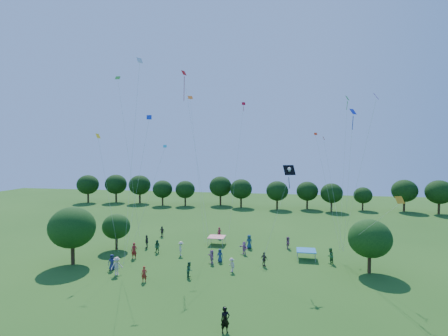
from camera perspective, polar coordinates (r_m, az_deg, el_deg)
near_tree_west at (r=43.10m, az=-23.55°, el=-8.90°), size 5.10×5.10×6.48m
near_tree_north at (r=47.51m, az=-17.18°, el=-9.10°), size 3.54×3.54×4.61m
near_tree_east at (r=40.05m, az=22.72°, el=-10.58°), size 4.40×4.40×5.63m
treeline at (r=77.72m, az=4.30°, el=-3.43°), size 88.01×8.77×6.77m
tent_red_stripe at (r=48.21m, az=-1.21°, el=-11.20°), size 2.20×2.20×1.10m
tent_blue at (r=43.23m, az=13.27°, el=-12.97°), size 2.20×2.20×1.10m
man_in_black at (r=26.81m, az=0.19°, el=-23.55°), size 0.82×0.74×1.86m
crowd_person_0 at (r=40.55m, az=-17.82°, el=-14.42°), size 0.94×0.84×1.69m
crowd_person_1 at (r=36.38m, az=-12.90°, el=-16.54°), size 0.62×0.44×1.54m
crowd_person_2 at (r=45.29m, az=-10.84°, el=-12.50°), size 0.84×0.52×1.61m
crowd_person_3 at (r=43.85m, az=-7.05°, el=-12.91°), size 0.81×1.23×1.73m
crowd_person_4 at (r=40.08m, az=6.58°, el=-14.58°), size 1.00×0.88×1.58m
crowd_person_5 at (r=44.11m, az=3.28°, el=-12.89°), size 1.45×1.38×1.58m
crowd_person_6 at (r=46.53m, az=4.13°, el=-11.90°), size 1.01×0.88×1.80m
crowd_person_7 at (r=51.14m, az=-0.77°, el=-10.58°), size 0.68×0.50×1.68m
crowd_person_8 at (r=42.37m, az=16.94°, el=-13.56°), size 0.94×0.98×1.79m
crowd_person_9 at (r=38.89m, az=-17.11°, el=-15.04°), size 1.24×1.26×1.87m
crowd_person_10 at (r=47.67m, az=-12.51°, el=-11.65°), size 0.68×1.09×1.73m
crowd_person_11 at (r=47.09m, az=10.40°, el=-11.90°), size 0.56×1.49×1.58m
crowd_person_12 at (r=41.25m, az=-0.66°, el=-14.09°), size 0.79×0.50×1.50m
crowd_person_13 at (r=43.72m, az=-14.47°, el=-12.93°), size 0.74×0.52×1.88m
crowd_person_14 at (r=36.87m, az=-5.65°, el=-16.18°), size 0.45×0.79×1.57m
crowd_person_15 at (r=38.21m, az=1.27°, el=-15.53°), size 0.97×1.02×1.49m
crowd_person_16 at (r=53.08m, az=-10.10°, el=-10.17°), size 1.03×0.75×1.59m
crowd_person_17 at (r=40.70m, az=-2.03°, el=-14.28°), size 1.20×1.54×1.58m
pirate_kite at (r=36.40m, az=10.54°, el=-0.54°), size 3.39×3.66×10.00m
red_high_kite at (r=42.72m, az=-5.84°, el=10.12°), size 5.71×8.54×21.39m
small_kite_0 at (r=50.10m, az=2.62°, el=5.26°), size 1.84×3.76×18.43m
small_kite_1 at (r=43.43m, az=15.86°, el=-0.17°), size 2.97×2.90×13.65m
small_kite_2 at (r=33.16m, az=24.94°, el=-6.49°), size 3.39×11.86×7.88m
small_kite_3 at (r=41.87m, az=19.24°, el=5.67°), size 0.81×0.65×17.63m
small_kite_4 at (r=38.63m, az=20.09°, el=4.93°), size 0.80×3.79×15.76m
small_kite_5 at (r=34.60m, az=22.39°, el=4.89°), size 1.54×9.56×16.44m
small_kite_6 at (r=36.80m, az=-14.20°, el=9.26°), size 1.72×1.70×20.87m
small_kite_7 at (r=42.01m, az=-11.07°, el=-1.03°), size 3.30×3.48×12.16m
small_kite_8 at (r=45.07m, az=-5.01°, el=6.35°), size 3.05×3.38×18.56m
small_kite_9 at (r=47.33m, az=16.63°, el=0.65°), size 1.75×8.50×13.34m
small_kite_10 at (r=42.65m, az=-19.33°, el=1.62°), size 3.06×1.43×13.44m
small_kite_11 at (r=46.57m, az=-16.14°, el=7.92°), size 2.06×2.32×20.79m
small_kite_12 at (r=37.39m, az=-13.04°, el=2.67°), size 2.10×2.87×15.24m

